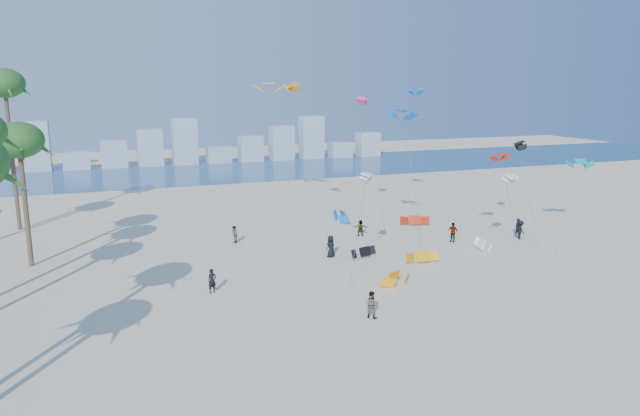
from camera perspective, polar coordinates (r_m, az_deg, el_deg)
name	(u,v)px	position (r m, az deg, el deg)	size (l,w,h in m)	color
ground	(371,344)	(34.18, 4.93, -13.00)	(220.00, 220.00, 0.00)	beige
ocean	(186,172)	(101.82, -12.87, 3.44)	(220.00, 220.00, 0.00)	navy
kitesurfer_near	(212,281)	(42.20, -10.41, -6.97)	(0.64, 0.42, 1.74)	black
kitesurfer_mid	(371,304)	(37.41, 4.96, -9.30)	(0.84, 0.66, 1.74)	gray
kitesurfers_far	(406,233)	(55.14, 8.36, -2.42)	(26.80, 9.10, 1.88)	black
grounded_kites	(396,239)	(54.46, 7.42, -3.00)	(14.10, 22.86, 1.10)	#FD9D0D
flying_kites	(395,114)	(58.31, 7.28, 9.07)	(30.09, 31.02, 15.14)	white
distant_skyline	(171,148)	(111.16, -14.29, 5.66)	(85.00, 3.00, 8.40)	#9EADBF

